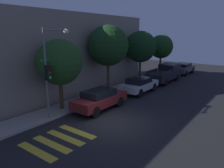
{
  "coord_description": "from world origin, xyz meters",
  "views": [
    {
      "loc": [
        -10.0,
        -7.46,
        5.39
      ],
      "look_at": [
        2.84,
        2.1,
        1.6
      ],
      "focal_mm": 35.0,
      "sensor_mm": 36.0,
      "label": 1
    }
  ],
  "objects_px": {
    "tree_midblock": "(108,46)",
    "traffic_light_pole": "(52,62)",
    "tree_near_corner": "(59,62)",
    "sedan_near_corner": "(100,99)",
    "sedan_middle": "(139,85)",
    "sedan_far_end": "(183,68)",
    "tree_behind_truck": "(161,47)",
    "tree_far_end": "(140,47)",
    "pickup_truck": "(165,73)"
  },
  "relations": [
    {
      "from": "traffic_light_pole",
      "to": "tree_near_corner",
      "type": "distance_m",
      "value": 1.49
    },
    {
      "from": "traffic_light_pole",
      "to": "tree_midblock",
      "type": "distance_m",
      "value": 6.72
    },
    {
      "from": "sedan_near_corner",
      "to": "tree_midblock",
      "type": "bearing_deg",
      "value": 29.37
    },
    {
      "from": "sedan_far_end",
      "to": "tree_behind_truck",
      "type": "distance_m",
      "value": 4.53
    },
    {
      "from": "pickup_truck",
      "to": "sedan_middle",
      "type": "bearing_deg",
      "value": 180.0
    },
    {
      "from": "sedan_middle",
      "to": "tree_behind_truck",
      "type": "distance_m",
      "value": 9.61
    },
    {
      "from": "sedan_near_corner",
      "to": "tree_midblock",
      "type": "height_order",
      "value": "tree_midblock"
    },
    {
      "from": "sedan_middle",
      "to": "tree_far_end",
      "type": "distance_m",
      "value": 5.26
    },
    {
      "from": "traffic_light_pole",
      "to": "tree_near_corner",
      "type": "relative_size",
      "value": 1.14
    },
    {
      "from": "sedan_middle",
      "to": "pickup_truck",
      "type": "height_order",
      "value": "pickup_truck"
    },
    {
      "from": "tree_behind_truck",
      "to": "traffic_light_pole",
      "type": "bearing_deg",
      "value": -177.43
    },
    {
      "from": "tree_midblock",
      "to": "tree_far_end",
      "type": "relative_size",
      "value": 1.08
    },
    {
      "from": "tree_near_corner",
      "to": "tree_behind_truck",
      "type": "height_order",
      "value": "tree_behind_truck"
    },
    {
      "from": "sedan_middle",
      "to": "tree_far_end",
      "type": "height_order",
      "value": "tree_far_end"
    },
    {
      "from": "tree_midblock",
      "to": "tree_far_end",
      "type": "distance_m",
      "value": 5.67
    },
    {
      "from": "traffic_light_pole",
      "to": "tree_near_corner",
      "type": "xyz_separation_m",
      "value": [
        1.25,
        0.79,
        -0.2
      ]
    },
    {
      "from": "pickup_truck",
      "to": "tree_behind_truck",
      "type": "distance_m",
      "value": 4.6
    },
    {
      "from": "tree_near_corner",
      "to": "tree_behind_truck",
      "type": "distance_m",
      "value": 16.3
    },
    {
      "from": "sedan_middle",
      "to": "sedan_far_end",
      "type": "height_order",
      "value": "sedan_far_end"
    },
    {
      "from": "tree_far_end",
      "to": "tree_behind_truck",
      "type": "relative_size",
      "value": 1.08
    },
    {
      "from": "sedan_far_end",
      "to": "tree_near_corner",
      "type": "xyz_separation_m",
      "value": [
        -19.13,
        2.06,
        2.63
      ]
    },
    {
      "from": "traffic_light_pole",
      "to": "pickup_truck",
      "type": "height_order",
      "value": "traffic_light_pole"
    },
    {
      "from": "sedan_middle",
      "to": "tree_far_end",
      "type": "xyz_separation_m",
      "value": [
        3.68,
        2.06,
        3.14
      ]
    },
    {
      "from": "pickup_truck",
      "to": "tree_midblock",
      "type": "height_order",
      "value": "tree_midblock"
    },
    {
      "from": "sedan_near_corner",
      "to": "tree_behind_truck",
      "type": "xyz_separation_m",
      "value": [
        14.57,
        2.06,
        2.87
      ]
    },
    {
      "from": "sedan_far_end",
      "to": "tree_midblock",
      "type": "relative_size",
      "value": 0.75
    },
    {
      "from": "sedan_near_corner",
      "to": "tree_behind_truck",
      "type": "bearing_deg",
      "value": 8.05
    },
    {
      "from": "tree_far_end",
      "to": "pickup_truck",
      "type": "bearing_deg",
      "value": -43.81
    },
    {
      "from": "sedan_middle",
      "to": "sedan_far_end",
      "type": "xyz_separation_m",
      "value": [
        11.76,
        -0.0,
        0.02
      ]
    },
    {
      "from": "sedan_far_end",
      "to": "sedan_middle",
      "type": "bearing_deg",
      "value": 180.0
    },
    {
      "from": "pickup_truck",
      "to": "tree_behind_truck",
      "type": "relative_size",
      "value": 1.04
    },
    {
      "from": "sedan_middle",
      "to": "sedan_near_corner",
      "type": "bearing_deg",
      "value": -180.0
    },
    {
      "from": "tree_midblock",
      "to": "traffic_light_pole",
      "type": "bearing_deg",
      "value": -173.23
    },
    {
      "from": "traffic_light_pole",
      "to": "tree_behind_truck",
      "type": "relative_size",
      "value": 1.1
    },
    {
      "from": "sedan_middle",
      "to": "tree_near_corner",
      "type": "xyz_separation_m",
      "value": [
        -7.36,
        2.06,
        2.66
      ]
    },
    {
      "from": "tree_near_corner",
      "to": "tree_midblock",
      "type": "xyz_separation_m",
      "value": [
        5.39,
        0.0,
        0.87
      ]
    },
    {
      "from": "sedan_far_end",
      "to": "tree_behind_truck",
      "type": "height_order",
      "value": "tree_behind_truck"
    },
    {
      "from": "sedan_near_corner",
      "to": "tree_near_corner",
      "type": "xyz_separation_m",
      "value": [
        -1.73,
        2.06,
        2.63
      ]
    },
    {
      "from": "pickup_truck",
      "to": "traffic_light_pole",
      "type": "bearing_deg",
      "value": 174.97
    },
    {
      "from": "tree_far_end",
      "to": "sedan_middle",
      "type": "bearing_deg",
      "value": -150.8
    },
    {
      "from": "sedan_middle",
      "to": "sedan_far_end",
      "type": "distance_m",
      "value": 11.76
    },
    {
      "from": "sedan_near_corner",
      "to": "pickup_truck",
      "type": "bearing_deg",
      "value": -0.0
    },
    {
      "from": "traffic_light_pole",
      "to": "sedan_middle",
      "type": "distance_m",
      "value": 9.16
    },
    {
      "from": "sedan_near_corner",
      "to": "sedan_middle",
      "type": "relative_size",
      "value": 1.04
    },
    {
      "from": "sedan_far_end",
      "to": "traffic_light_pole",
      "type": "bearing_deg",
      "value": 176.43
    },
    {
      "from": "tree_midblock",
      "to": "sedan_far_end",
      "type": "bearing_deg",
      "value": -8.52
    },
    {
      "from": "traffic_light_pole",
      "to": "sedan_near_corner",
      "type": "relative_size",
      "value": 1.29
    },
    {
      "from": "tree_midblock",
      "to": "tree_near_corner",
      "type": "bearing_deg",
      "value": 180.0
    },
    {
      "from": "tree_far_end",
      "to": "tree_behind_truck",
      "type": "height_order",
      "value": "tree_far_end"
    },
    {
      "from": "tree_near_corner",
      "to": "tree_far_end",
      "type": "distance_m",
      "value": 11.06
    }
  ]
}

